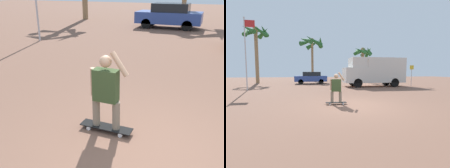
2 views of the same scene
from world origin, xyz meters
The scene contains 10 objects.
ground_plane centered at (0.00, 0.00, 0.00)m, with size 80.00×80.00×0.00m, color brown.
skateboard centered at (-0.85, 0.39, 0.08)m, with size 1.00×0.25×0.10m.
person_skateboarder centered at (-0.85, 0.39, 0.86)m, with size 0.72×0.22×1.46m.
camper_van centered at (4.60, 8.61, 1.66)m, with size 6.39×2.11×3.02m.
parked_car_blue centered at (-2.12, 13.50, 0.82)m, with size 4.12×1.84×1.57m.
palm_tree_near_van centered at (5.58, 15.17, 4.28)m, with size 3.03×2.99×5.30m.
palm_tree_center_background centered at (-1.96, 18.98, 6.21)m, with size 4.13×4.49×7.47m.
palm_tree_far_left centered at (-9.43, 15.72, 6.39)m, with size 3.49×3.62×7.89m.
flagpole centered at (-7.25, 6.83, 3.39)m, with size 0.85×0.12×5.99m.
street_sign centered at (8.61, 8.04, 1.46)m, with size 0.44×0.06×2.27m.
Camera 2 is at (-1.95, -6.60, 1.55)m, focal length 24.00 mm.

